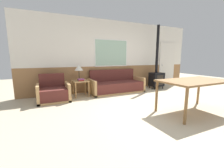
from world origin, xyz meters
TOP-DOWN VIEW (x-y plane):
  - ground_plane at (0.00, 0.00)m, footprint 16.00×16.00m
  - wall_back at (-0.01, 2.63)m, footprint 7.20×0.09m
  - couch at (-0.25, 2.15)m, footprint 2.03×0.83m
  - armchair at (-2.50, 1.93)m, footprint 0.91×0.81m
  - side_table at (-1.61, 2.14)m, footprint 0.49×0.49m
  - table_lamp at (-1.63, 2.23)m, footprint 0.29×0.29m
  - book_stack at (-1.61, 2.06)m, footprint 0.23×0.18m
  - dining_table at (0.45, -0.51)m, footprint 1.65×0.94m
  - wood_stove at (1.61, 2.07)m, footprint 0.54×0.42m
  - entry_door at (2.66, 2.57)m, footprint 0.92×0.09m

SIDE VIEW (x-z plane):
  - ground_plane at x=0.00m, z-range 0.00..0.00m
  - armchair at x=-2.50m, z-range -0.16..0.64m
  - couch at x=-0.25m, z-range -0.17..0.67m
  - side_table at x=-1.61m, z-range 0.17..0.71m
  - book_stack at x=-1.61m, z-range 0.54..0.61m
  - wood_stove at x=1.61m, z-range -0.72..1.87m
  - dining_table at x=0.45m, z-range 0.31..1.09m
  - table_lamp at x=-1.63m, z-range 0.69..1.22m
  - entry_door at x=2.66m, z-range 0.00..1.99m
  - wall_back at x=-0.01m, z-range 0.00..2.70m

